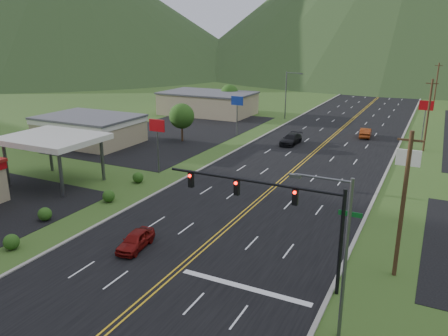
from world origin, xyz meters
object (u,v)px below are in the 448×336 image
at_px(car_dark_mid, 291,140).
at_px(car_red_far, 366,133).
at_px(car_red_near, 136,241).
at_px(gas_canopy, 52,140).
at_px(traffic_signal, 279,204).
at_px(streetlight_east, 340,248).
at_px(streetlight_west, 288,92).

relative_size(car_dark_mid, car_red_far, 1.13).
xyz_separation_m(car_red_near, car_dark_mid, (0.19, 37.13, 0.08)).
bearing_deg(gas_canopy, car_dark_mid, 58.20).
height_order(traffic_signal, car_red_near, traffic_signal).
height_order(gas_canopy, car_red_near, gas_canopy).
xyz_separation_m(streetlight_east, car_dark_mid, (-15.58, 40.39, -4.43)).
height_order(traffic_signal, car_red_far, traffic_signal).
xyz_separation_m(traffic_signal, car_dark_mid, (-10.88, 36.39, -4.58)).
distance_m(car_dark_mid, car_red_far, 13.37).
distance_m(streetlight_east, streetlight_west, 64.21).
bearing_deg(car_red_near, car_dark_mid, 82.39).
relative_size(gas_canopy, car_dark_mid, 1.94).
relative_size(streetlight_west, car_red_far, 1.96).
relative_size(traffic_signal, gas_canopy, 1.31).
relative_size(streetlight_west, car_red_near, 2.28).
bearing_deg(streetlight_west, gas_canopy, -102.13).
distance_m(car_red_near, car_dark_mid, 37.13).
bearing_deg(streetlight_west, car_dark_mid, -69.63).
distance_m(traffic_signal, streetlight_west, 58.88).
distance_m(streetlight_east, car_red_far, 50.70).
bearing_deg(car_dark_mid, traffic_signal, -70.69).
height_order(streetlight_east, car_red_far, streetlight_east).
bearing_deg(streetlight_east, car_red_near, 168.33).
xyz_separation_m(streetlight_east, car_red_far, (-6.39, 50.10, -4.43)).
bearing_deg(car_red_near, streetlight_east, -18.99).
xyz_separation_m(streetlight_east, gas_canopy, (-33.18, 12.00, -0.31)).
height_order(streetlight_east, car_red_near, streetlight_east).
height_order(streetlight_west, car_red_near, streetlight_west).
xyz_separation_m(streetlight_west, car_red_far, (16.47, -9.90, -4.43)).
xyz_separation_m(gas_canopy, car_red_near, (17.42, -8.74, -4.20)).
distance_m(gas_canopy, car_dark_mid, 33.65).
height_order(streetlight_east, streetlight_west, same).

